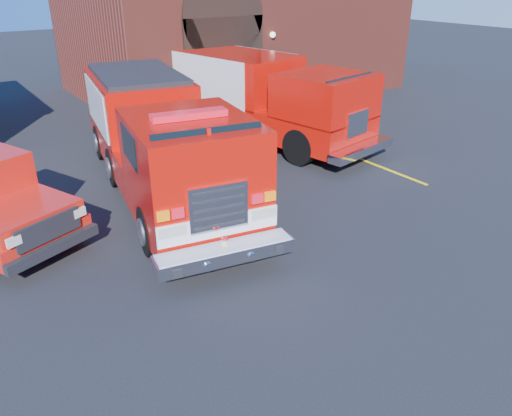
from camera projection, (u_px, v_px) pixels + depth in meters
ground at (226, 241)px, 11.44m from camera, size 100.00×100.00×0.00m
parking_stripe_near at (388, 170)px, 15.51m from camera, size 0.12×3.00×0.01m
parking_stripe_mid at (323, 145)px, 17.74m from camera, size 0.12×3.00×0.01m
parking_stripe_far at (273, 125)px, 19.97m from camera, size 0.12×3.00×0.01m
fire_station at (231, 1)px, 24.61m from camera, size 15.20×10.20×8.45m
fire_engine at (160, 139)px, 13.34m from camera, size 4.35×9.93×2.96m
secondary_truck at (257, 94)px, 17.94m from camera, size 4.33×9.31×2.91m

